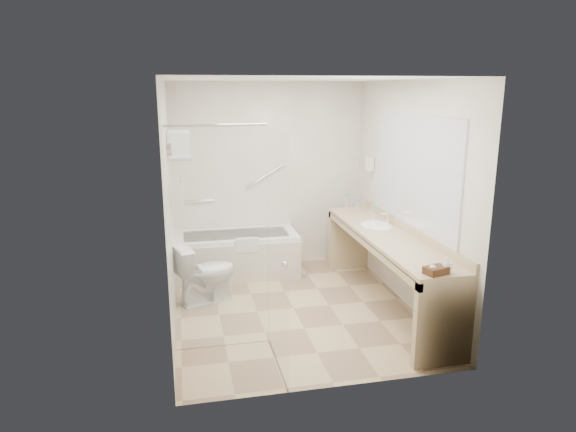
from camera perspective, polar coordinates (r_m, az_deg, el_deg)
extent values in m
plane|color=tan|center=(5.88, 0.62, -10.20)|extent=(3.20, 3.20, 0.00)
cube|color=white|center=(5.36, 0.69, 14.96)|extent=(2.60, 3.20, 0.10)
cube|color=silver|center=(7.03, -2.20, 4.51)|extent=(2.60, 0.10, 2.50)
cube|color=silver|center=(3.99, 5.68, -3.02)|extent=(2.60, 0.10, 2.50)
cube|color=silver|center=(5.36, -13.05, 1.13)|extent=(0.10, 3.20, 2.50)
cube|color=silver|center=(5.90, 13.08, 2.30)|extent=(0.10, 3.20, 2.50)
cube|color=white|center=(6.86, -5.76, -4.20)|extent=(1.60, 0.70, 0.55)
cube|color=beige|center=(6.53, -5.40, -5.38)|extent=(1.60, 0.02, 0.50)
cube|color=silver|center=(6.47, -4.58, -3.21)|extent=(0.28, 0.06, 0.18)
cylinder|color=silver|center=(6.95, -9.87, 1.68)|extent=(0.40, 0.03, 0.03)
cylinder|color=silver|center=(6.98, -2.55, 4.44)|extent=(0.53, 0.03, 0.33)
cube|color=silver|center=(4.74, -7.58, -2.81)|extent=(0.90, 0.01, 2.10)
cube|color=silver|center=(4.37, -1.19, -4.16)|extent=(0.02, 0.90, 2.10)
cylinder|color=silver|center=(4.55, -8.01, 9.94)|extent=(0.90, 0.02, 0.02)
sphere|color=silver|center=(4.25, -0.41, -5.40)|extent=(0.05, 0.05, 0.05)
cylinder|color=silver|center=(4.11, -13.09, 7.18)|extent=(0.04, 0.10, 0.10)
cube|color=silver|center=(5.62, -11.93, 6.45)|extent=(0.24, 0.55, 0.02)
cylinder|color=silver|center=(5.66, -11.82, 4.24)|extent=(0.02, 0.55, 0.02)
cube|color=silver|center=(5.68, -11.73, 2.65)|extent=(0.03, 0.42, 0.32)
cube|color=silver|center=(5.62, -11.96, 7.02)|extent=(0.22, 0.40, 0.08)
cube|color=silver|center=(5.61, -12.00, 7.89)|extent=(0.22, 0.40, 0.08)
cube|color=silver|center=(5.60, -12.05, 8.76)|extent=(0.22, 0.40, 0.08)
cube|color=tan|center=(5.76, 10.98, -2.24)|extent=(0.55, 2.70, 0.05)
cube|color=tan|center=(5.84, 13.37, -1.37)|extent=(0.03, 2.70, 0.10)
cube|color=tan|center=(5.68, 8.58, -2.94)|extent=(0.04, 2.70, 0.08)
cube|color=tan|center=(4.81, 16.88, -11.40)|extent=(0.55, 0.08, 0.80)
cube|color=tan|center=(7.05, 6.72, -2.65)|extent=(0.55, 0.08, 0.80)
ellipsoid|color=white|center=(6.13, 9.80, -1.25)|extent=(0.40, 0.52, 0.14)
cylinder|color=silver|center=(6.15, 11.10, -0.18)|extent=(0.03, 0.03, 0.14)
cube|color=silver|center=(5.71, 13.78, 4.94)|extent=(0.02, 2.00, 1.20)
cube|color=silver|center=(6.80, 9.08, 5.73)|extent=(0.08, 0.10, 0.18)
imported|color=white|center=(6.01, -9.17, -6.26)|extent=(0.80, 0.62, 0.70)
cube|color=#462719|center=(4.64, 16.12, -5.82)|extent=(0.23, 0.18, 0.07)
imported|color=silver|center=(4.68, 17.23, -5.70)|extent=(0.08, 0.15, 0.07)
imported|color=silver|center=(4.63, 15.80, -5.70)|extent=(0.12, 0.13, 0.09)
cylinder|color=silver|center=(6.20, 9.45, 0.12)|extent=(0.06, 0.06, 0.18)
cylinder|color=#2784DE|center=(6.18, 9.49, 1.07)|extent=(0.03, 0.03, 0.03)
cylinder|color=silver|center=(6.84, 6.52, 1.52)|extent=(0.06, 0.06, 0.18)
cylinder|color=#2784DE|center=(6.82, 6.54, 2.37)|extent=(0.03, 0.03, 0.03)
cylinder|color=silver|center=(6.62, 7.65, 0.97)|extent=(0.06, 0.06, 0.16)
cylinder|color=#2784DE|center=(6.60, 7.67, 1.75)|extent=(0.03, 0.03, 0.02)
cylinder|color=silver|center=(5.98, 9.92, -0.90)|extent=(0.08, 0.08, 0.09)
cylinder|color=silver|center=(5.91, 9.09, -1.08)|extent=(0.08, 0.08, 0.08)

